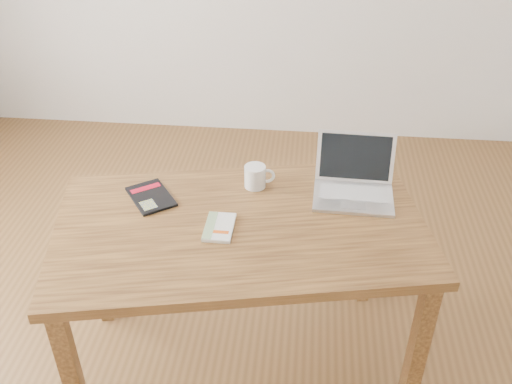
# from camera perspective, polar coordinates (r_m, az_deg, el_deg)

# --- Properties ---
(room) EXTENTS (4.04, 4.04, 2.70)m
(room) POSITION_cam_1_polar(r_m,az_deg,el_deg) (1.93, -8.15, 14.29)
(room) COLOR brown
(room) RESTS_ON ground
(desk) EXTENTS (1.46, 1.02, 0.75)m
(desk) POSITION_cam_1_polar(r_m,az_deg,el_deg) (2.12, -1.51, -5.08)
(desk) COLOR brown
(desk) RESTS_ON ground
(white_guidebook) EXTENTS (0.10, 0.17, 0.01)m
(white_guidebook) POSITION_cam_1_polar(r_m,az_deg,el_deg) (2.04, -3.71, -3.54)
(white_guidebook) COLOR beige
(white_guidebook) RESTS_ON desk
(black_guidebook) EXTENTS (0.23, 0.25, 0.01)m
(black_guidebook) POSITION_cam_1_polar(r_m,az_deg,el_deg) (2.23, -10.47, -0.46)
(black_guidebook) COLOR black
(black_guidebook) RESTS_ON desk
(laptop) EXTENTS (0.31, 0.28, 0.21)m
(laptop) POSITION_cam_1_polar(r_m,az_deg,el_deg) (2.24, 9.77, 0.94)
(laptop) COLOR silver
(laptop) RESTS_ON desk
(coffee_mug) EXTENTS (0.12, 0.08, 0.09)m
(coffee_mug) POSITION_cam_1_polar(r_m,az_deg,el_deg) (2.24, -0.02, 1.60)
(coffee_mug) COLOR white
(coffee_mug) RESTS_ON desk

